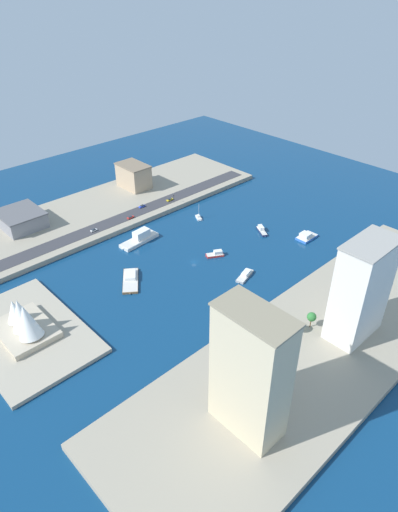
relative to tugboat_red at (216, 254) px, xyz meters
The scene contains 23 objects.
ground_plane 14.91m from the tugboat_red, 72.72° to the left, with size 440.00×440.00×0.00m, color navy.
quay_west 89.73m from the tugboat_red, behind, with size 70.00×240.00×3.20m, color #9E937F.
quay_east 98.46m from the tugboat_red, ahead, with size 70.00×240.00×3.20m, color #9E937F.
peninsula_point 116.96m from the tugboat_red, 83.56° to the left, with size 75.21×47.64×2.00m, color #A89E89.
road_strip 76.19m from the tugboat_red, 10.73° to the left, with size 11.96×228.00×0.15m, color #38383D.
tugboat_red is the anchor object (origin of this frame).
barge_flat_brown 55.33m from the tugboat_red, 74.39° to the left, with size 23.61×20.75×3.22m.
yacht_sleek_gray 27.20m from the tugboat_red, behind, with size 8.54×15.56×2.89m.
ferry_white_commuter 51.25m from the tugboat_red, 27.20° to the left, with size 10.94×28.81×7.49m.
patrol_launch_navy 42.95m from the tugboat_red, 90.35° to the right, with size 13.26×9.47×3.74m.
sailboat_small_white 49.22m from the tugboat_red, 30.95° to the right, with size 8.21×6.00×11.62m.
catamaran_blue 63.02m from the tugboat_red, 114.21° to the right, with size 8.41×15.34×4.51m.
warehouse_low_gray 132.66m from the tugboat_red, 32.69° to the left, with size 30.04×26.29×10.53m.
hotel_broad_white 98.08m from the tugboat_red, behind, with size 16.21×28.85×49.57m.
apartment_midrise_tan 113.43m from the tugboat_red, 10.59° to the right, with size 26.04×17.35×18.31m.
office_block_beige 125.60m from the tugboat_red, 140.20° to the left, with size 28.00×14.68×54.52m.
pickup_red 71.51m from the tugboat_red, 10.28° to the left, with size 2.00×4.99×1.50m.
van_white 83.05m from the tugboat_red, 29.46° to the left, with size 2.12×4.46×1.53m.
hatchback_blue 78.33m from the tugboat_red, ahead, with size 2.11×4.88×1.56m.
taxi_yellow_cab 77.00m from the tugboat_red, 18.78° to the right, with size 2.22×5.26×1.66m.
traffic_light_waterfront 72.33m from the tugboat_red, 19.87° to the right, with size 0.36×0.36×6.50m.
opera_landmark 117.18m from the tugboat_red, 84.00° to the left, with size 31.02×23.32×20.41m.
park_tree_cluster 80.54m from the tugboat_red, 166.03° to the left, with size 6.96×12.99×8.55m.
Camera 1 is at (-164.76, 151.44, 149.83)m, focal length 31.45 mm.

